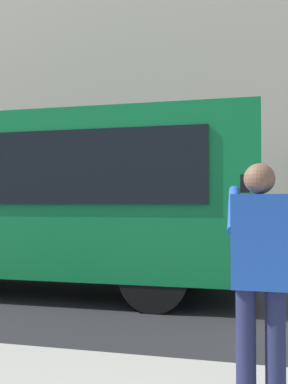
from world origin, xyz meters
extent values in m
plane|color=#232326|center=(0.00, 0.00, 0.00)|extent=(60.00, 60.00, 0.00)
cube|color=beige|center=(0.00, -6.80, 6.00)|extent=(28.00, 0.80, 12.00)
cube|color=#0F7238|center=(4.68, 0.26, 1.70)|extent=(9.00, 2.50, 2.60)
cylinder|color=black|center=(1.68, -0.84, 0.50)|extent=(1.00, 0.28, 1.00)
cylinder|color=black|center=(1.68, 1.36, 0.50)|extent=(1.00, 0.28, 1.00)
cylinder|color=#1E2347|center=(0.20, 4.28, 0.56)|extent=(0.14, 0.14, 0.82)
cylinder|color=#1E2347|center=(0.40, 4.28, 0.56)|extent=(0.14, 0.14, 0.82)
cube|color=#1E4CAD|center=(0.30, 4.28, 1.30)|extent=(0.40, 0.24, 0.66)
sphere|color=brown|center=(0.30, 4.28, 1.74)|extent=(0.22, 0.22, 0.22)
cylinder|color=#1E4CAD|center=(0.48, 4.12, 1.52)|extent=(0.09, 0.48, 0.37)
cube|color=black|center=(0.40, 3.98, 1.72)|extent=(0.07, 0.01, 0.14)
camera|label=1|loc=(0.41, 7.40, 1.57)|focal=40.00mm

